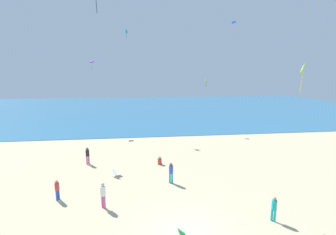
{
  "coord_description": "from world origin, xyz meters",
  "views": [
    {
      "loc": [
        -2.36,
        -11.13,
        8.23
      ],
      "look_at": [
        0.0,
        7.64,
        4.9
      ],
      "focal_mm": 25.5,
      "sensor_mm": 36.0,
      "label": 1
    }
  ],
  "objects": [
    {
      "name": "person_1",
      "position": [
        5.17,
        0.47,
        0.85
      ],
      "size": [
        0.41,
        0.41,
        1.47
      ],
      "rotation": [
        0.0,
        0.0,
        0.67
      ],
      "color": "#19ADB2",
      "rests_on": "ground_plane"
    },
    {
      "name": "person_5",
      "position": [
        -4.67,
        3.14,
        0.96
      ],
      "size": [
        0.47,
        0.47,
        1.67
      ],
      "rotation": [
        0.0,
        0.0,
        3.96
      ],
      "color": "#D8599E",
      "rests_on": "ground_plane"
    },
    {
      "name": "kite_teal",
      "position": [
        -3.79,
        23.93,
        14.36
      ],
      "size": [
        0.72,
        0.73,
        1.26
      ],
      "rotation": [
        0.0,
        0.0,
        0.62
      ],
      "color": "#1EADAD"
    },
    {
      "name": "beach_chair_near_camera",
      "position": [
        -4.31,
        7.88,
        0.29
      ],
      "size": [
        0.87,
        0.85,
        0.62
      ],
      "rotation": [
        0.0,
        0.0,
        0.62
      ],
      "color": "white",
      "rests_on": "ground_plane"
    },
    {
      "name": "person_3",
      "position": [
        0.04,
        6.08,
        0.94
      ],
      "size": [
        0.43,
        0.43,
        1.62
      ],
      "rotation": [
        0.0,
        0.0,
        1.15
      ],
      "color": "#19ADB2",
      "rests_on": "ground_plane"
    },
    {
      "name": "kite_blue",
      "position": [
        10.42,
        20.99,
        15.3
      ],
      "size": [
        0.89,
        0.88,
        1.52
      ],
      "rotation": [
        0.0,
        0.0,
        0.74
      ],
      "color": "blue"
    },
    {
      "name": "person_6",
      "position": [
        -0.48,
        10.18,
        0.29
      ],
      "size": [
        0.37,
        0.62,
        0.78
      ],
      "rotation": [
        0.0,
        0.0,
        1.57
      ],
      "color": "red",
      "rests_on": "ground_plane"
    },
    {
      "name": "person_2",
      "position": [
        -7.18,
        11.01,
        0.94
      ],
      "size": [
        0.45,
        0.45,
        1.62
      ],
      "rotation": [
        0.0,
        0.0,
        2.2
      ],
      "color": "#D8599E",
      "rests_on": "ground_plane"
    },
    {
      "name": "ground_plane",
      "position": [
        0.0,
        10.0,
        0.0
      ],
      "size": [
        120.0,
        120.0,
        0.0
      ],
      "primitive_type": "plane",
      "color": "#C6B58C"
    },
    {
      "name": "kite_lime",
      "position": [
        6.69,
        1.24,
        8.54
      ],
      "size": [
        0.33,
        0.51,
        1.65
      ],
      "rotation": [
        0.0,
        0.0,
        3.78
      ],
      "color": "#99DB33"
    },
    {
      "name": "ocean_water",
      "position": [
        0.0,
        50.22,
        0.03
      ],
      "size": [
        120.0,
        60.0,
        0.05
      ],
      "primitive_type": "cube",
      "color": "teal",
      "rests_on": "ground_plane"
    },
    {
      "name": "person_0",
      "position": [
        -7.85,
        4.5,
        0.83
      ],
      "size": [
        0.38,
        0.38,
        1.43
      ],
      "rotation": [
        0.0,
        0.0,
        5.8
      ],
      "color": "blue",
      "rests_on": "ground_plane"
    },
    {
      "name": "kite_purple",
      "position": [
        -9.1,
        26.01,
        10.27
      ],
      "size": [
        0.82,
        0.85,
        1.63
      ],
      "rotation": [
        0.0,
        0.0,
        0.95
      ],
      "color": "purple"
    },
    {
      "name": "kite_yellow",
      "position": [
        7.58,
        23.13,
        7.71
      ],
      "size": [
        0.74,
        0.59,
        1.37
      ],
      "rotation": [
        0.0,
        0.0,
        4.48
      ],
      "color": "yellow"
    }
  ]
}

